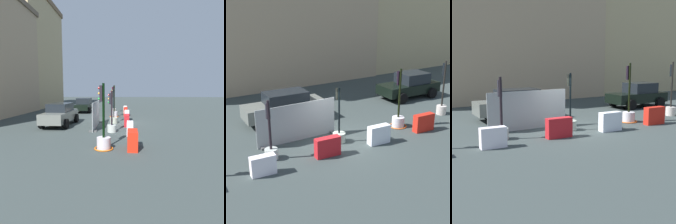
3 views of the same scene
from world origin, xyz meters
The scene contains 16 objects.
ground_plane centered at (0.00, 0.00, 0.00)m, with size 120.00×120.00×0.00m, color #353E3D.
traffic_light_0 centered at (-7.25, 0.21, 0.51)m, with size 0.88×0.88×3.01m.
traffic_light_1 centered at (-3.57, 0.00, 0.59)m, with size 0.57×0.57×2.65m.
traffic_light_2 centered at (-0.14, -0.03, 0.54)m, with size 0.61×0.61×2.72m.
traffic_light_3 centered at (3.65, 0.04, 0.52)m, with size 0.95×0.95×3.16m.
traffic_light_4 centered at (7.19, 0.23, 0.65)m, with size 0.58×0.58×3.21m.
construction_barrier_0 centered at (-7.23, -1.12, 0.44)m, with size 1.14×0.52×0.88m.
construction_barrier_1 centered at (-4.35, -1.14, 0.40)m, with size 1.02×0.42×0.81m.
construction_barrier_2 centered at (-1.36, -1.05, 0.44)m, with size 1.17×0.42×0.88m.
construction_barrier_3 centered at (1.40, -1.16, 0.45)m, with size 1.11×0.45×0.90m.
construction_barrier_4 centered at (4.36, -1.12, 0.46)m, with size 1.16×0.43×0.91m.
construction_barrier_5 centered at (7.16, -1.16, 0.41)m, with size 1.02×0.45×0.82m.
car_grey_saloon centered at (-1.16, 4.05, 0.86)m, with size 4.60×2.16×1.69m.
car_black_sedan centered at (8.04, 3.92, 0.85)m, with size 4.29×2.30×1.71m.
building_corner_block centered at (15.21, 14.95, 8.40)m, with size 14.47×9.28×16.75m.
site_fence_panel centered at (-1.73, 1.21, 0.89)m, with size 4.12×0.50×1.87m.
Camera 1 is at (-16.09, -0.54, 2.72)m, focal length 31.73 mm.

